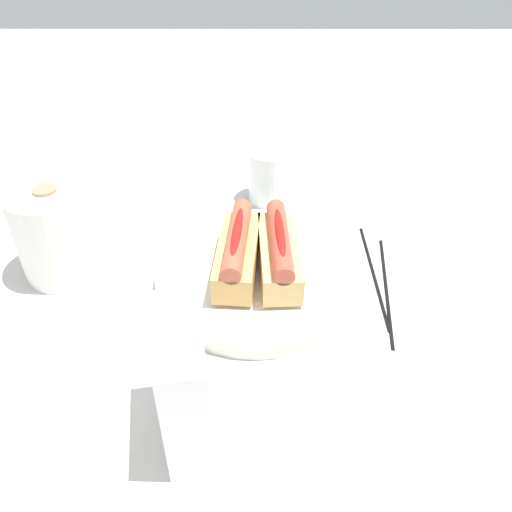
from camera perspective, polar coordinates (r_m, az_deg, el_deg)
The scene contains 9 objects.
ground_plane at distance 0.74m, azimuth -0.16°, elevation -2.53°, with size 2.40×2.40×0.00m, color beige.
serving_bowl at distance 0.72m, azimuth -0.00°, elevation -2.11°, with size 0.27×0.27×0.03m.
hotdog_front at distance 0.70m, azimuth 2.26°, elevation 0.46°, with size 0.15×0.06×0.06m.
hotdog_back at distance 0.70m, azimuth -2.26°, elevation 0.54°, with size 0.15×0.06×0.06m.
water_glass at distance 0.89m, azimuth 1.17°, elevation 8.50°, with size 0.07×0.07×0.09m.
paper_towel_roll at distance 0.77m, azimuth -20.82°, elevation 2.41°, with size 0.11×0.11×0.13m.
napkin_box at distance 0.53m, azimuth -8.08°, elevation -13.50°, with size 0.11×0.04×0.15m, color white.
chopstick_near at distance 0.77m, azimuth 12.31°, elevation -1.88°, with size 0.01×0.01×0.22m, color black.
chopstick_far at distance 0.75m, azimuth 13.59°, elevation -3.38°, with size 0.01×0.01×0.22m, color black.
Camera 1 is at (-0.56, -0.00, 0.49)m, focal length 37.29 mm.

